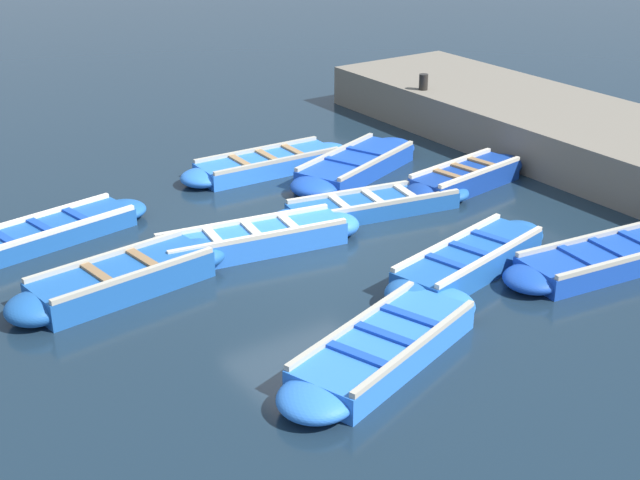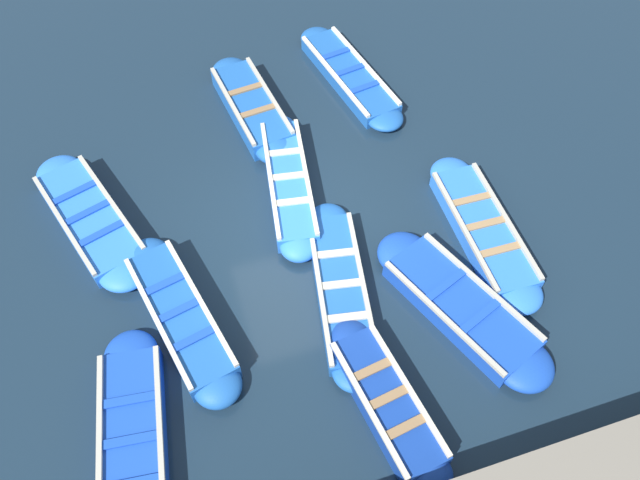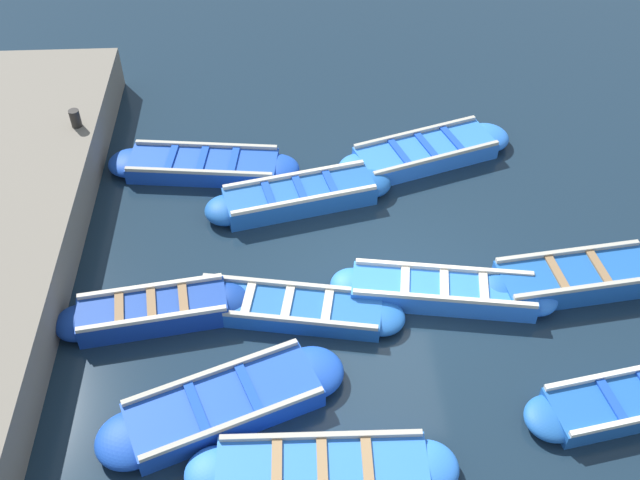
{
  "view_description": "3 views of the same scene",
  "coord_description": "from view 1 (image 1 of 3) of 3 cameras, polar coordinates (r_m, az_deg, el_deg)",
  "views": [
    {
      "loc": [
        -7.35,
        -11.05,
        5.88
      ],
      "look_at": [
        -0.53,
        -0.99,
        0.5
      ],
      "focal_mm": 50.0,
      "sensor_mm": 36.0,
      "label": 1
    },
    {
      "loc": [
        6.71,
        -1.65,
        9.37
      ],
      "look_at": [
        0.54,
        0.32,
        0.3
      ],
      "focal_mm": 35.0,
      "sensor_mm": 36.0,
      "label": 2
    },
    {
      "loc": [
        1.4,
        8.34,
        9.33
      ],
      "look_at": [
        0.95,
        -0.83,
        0.49
      ],
      "focal_mm": 42.0,
      "sensor_mm": 36.0,
      "label": 3
    }
  ],
  "objects": [
    {
      "name": "quay_wall",
      "position": [
        18.78,
        17.25,
        6.01
      ],
      "size": [
        3.38,
        13.48,
        0.92
      ],
      "color": "slate",
      "rests_on": "ground"
    },
    {
      "name": "boat_drifting",
      "position": [
        17.44,
        2.32,
        4.78
      ],
      "size": [
        3.81,
        2.25,
        0.41
      ],
      "color": "#1947B7",
      "rests_on": "ground"
    },
    {
      "name": "boat_inner_gap",
      "position": [
        14.18,
        17.97,
        -1.14
      ],
      "size": [
        3.87,
        1.29,
        0.39
      ],
      "color": "#1947B7",
      "rests_on": "ground"
    },
    {
      "name": "boat_centre",
      "position": [
        14.09,
        -4.36,
        -0.03
      ],
      "size": [
        3.79,
        1.26,
        0.43
      ],
      "color": "blue",
      "rests_on": "ground"
    },
    {
      "name": "bollard_mid_north",
      "position": [
        20.2,
        6.64,
        10.02
      ],
      "size": [
        0.2,
        0.2,
        0.35
      ],
      "primitive_type": "cylinder",
      "color": "black",
      "rests_on": "quay_wall"
    },
    {
      "name": "boat_bow_out",
      "position": [
        15.03,
        -17.38,
        0.33
      ],
      "size": [
        3.94,
        1.47,
        0.36
      ],
      "color": "#1E59AD",
      "rests_on": "ground"
    },
    {
      "name": "ground_plane",
      "position": [
        14.52,
        -0.46,
        -0.02
      ],
      "size": [
        120.0,
        120.0,
        0.0
      ],
      "primitive_type": "plane",
      "color": "#162838"
    },
    {
      "name": "boat_near_quay",
      "position": [
        13.08,
        -12.56,
        -2.46
      ],
      "size": [
        3.54,
        1.27,
        0.47
      ],
      "color": "#1E59AD",
      "rests_on": "ground"
    },
    {
      "name": "boat_broadside",
      "position": [
        17.6,
        -3.36,
        4.89
      ],
      "size": [
        3.71,
        0.96,
        0.38
      ],
      "color": "blue",
      "rests_on": "ground"
    },
    {
      "name": "boat_outer_right",
      "position": [
        11.17,
        4.16,
        -6.88
      ],
      "size": [
        3.84,
        2.08,
        0.41
      ],
      "color": "blue",
      "rests_on": "ground"
    },
    {
      "name": "boat_mid_row",
      "position": [
        16.88,
        9.26,
        3.9
      ],
      "size": [
        3.16,
        1.17,
        0.46
      ],
      "color": "navy",
      "rests_on": "ground"
    },
    {
      "name": "boat_tucked",
      "position": [
        15.56,
        3.44,
        2.23
      ],
      "size": [
        3.87,
        1.4,
        0.35
      ],
      "color": "#1E59AD",
      "rests_on": "ground"
    },
    {
      "name": "boat_stern_in",
      "position": [
        13.5,
        9.52,
        -1.37
      ],
      "size": [
        3.68,
        1.58,
        0.45
      ],
      "color": "#1E59AD",
      "rests_on": "ground"
    }
  ]
}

